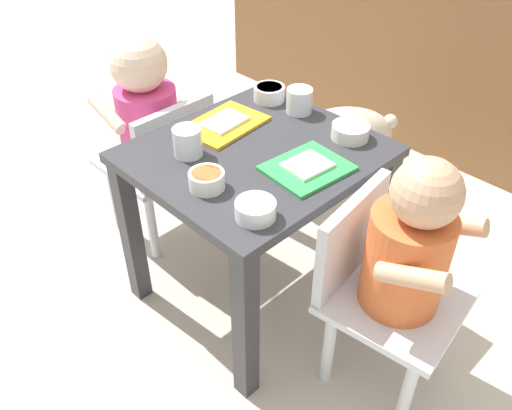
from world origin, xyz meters
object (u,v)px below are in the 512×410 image
object	(u,v)px
water_cup_left	(188,143)
veggie_bowl_near	(255,209)
veggie_bowl_far	(269,93)
dog	(334,136)
food_tray_left	(224,123)
dining_table	(256,181)
seated_child_left	(149,119)
food_tray_right	(307,167)
seated_child_right	(402,255)
cereal_bowl_left_side	(350,131)
cereal_bowl_right_side	(207,180)
water_cup_right	(299,102)

from	to	relation	value
water_cup_left	veggie_bowl_near	bearing A→B (deg)	-10.42
water_cup_left	veggie_bowl_far	xyz separation A→B (m)	(-0.06, 0.34, -0.01)
dog	food_tray_left	xyz separation A→B (m)	(0.02, -0.51, 0.25)
dining_table	veggie_bowl_far	size ratio (longest dim) A/B	6.44
dog	veggie_bowl_far	xyz separation A→B (m)	(0.00, -0.32, 0.27)
seated_child_left	food_tray_right	distance (m)	0.56
seated_child_right	cereal_bowl_left_side	size ratio (longest dim) A/B	6.79
cereal_bowl_right_side	cereal_bowl_left_side	bearing A→B (deg)	77.57
water_cup_right	veggie_bowl_far	size ratio (longest dim) A/B	0.80
food_tray_right	veggie_bowl_near	xyz separation A→B (m)	(0.04, -0.20, 0.01)
seated_child_left	food_tray_left	distance (m)	0.29
water_cup_right	veggie_bowl_near	world-z (taller)	water_cup_right
dining_table	cereal_bowl_right_side	size ratio (longest dim) A/B	7.09
food_tray_left	veggie_bowl_far	distance (m)	0.19
veggie_bowl_near	water_cup_right	bearing A→B (deg)	121.20
seated_child_left	water_cup_left	distance (m)	0.35
cereal_bowl_left_side	veggie_bowl_far	size ratio (longest dim) A/B	1.08
cereal_bowl_right_side	veggie_bowl_far	bearing A→B (deg)	116.72
water_cup_left	cereal_bowl_right_side	size ratio (longest dim) A/B	0.88
seated_child_right	water_cup_right	distance (m)	0.52
food_tray_left	water_cup_right	xyz separation A→B (m)	(0.08, 0.19, 0.02)
food_tray_right	veggie_bowl_far	size ratio (longest dim) A/B	2.23
veggie_bowl_near	seated_child_left	bearing A→B (deg)	165.54
food_tray_left	water_cup_right	bearing A→B (deg)	66.57
water_cup_right	seated_child_right	bearing A→B (deg)	-22.38
dining_table	food_tray_left	bearing A→B (deg)	170.11
seated_child_left	water_cup_left	size ratio (longest dim) A/B	9.40
veggie_bowl_near	cereal_bowl_right_side	xyz separation A→B (m)	(-0.15, -0.00, 0.00)
seated_child_left	food_tray_left	world-z (taller)	seated_child_left
dog	food_tray_right	size ratio (longest dim) A/B	2.19
cereal_bowl_right_side	food_tray_right	bearing A→B (deg)	63.16
cereal_bowl_left_side	veggie_bowl_far	distance (m)	0.28
water_cup_right	veggie_bowl_far	world-z (taller)	water_cup_right
dining_table	veggie_bowl_near	distance (m)	0.28
seated_child_left	food_tray_right	world-z (taller)	seated_child_left
dog	cereal_bowl_left_side	size ratio (longest dim) A/B	4.51
dog	water_cup_right	bearing A→B (deg)	-71.44
cereal_bowl_left_side	seated_child_left	bearing A→B (deg)	-156.63
seated_child_right	dining_table	bearing A→B (deg)	-176.76
dining_table	cereal_bowl_left_side	bearing A→B (deg)	59.38
seated_child_left	dog	world-z (taller)	seated_child_left
food_tray_right	veggie_bowl_far	bearing A→B (deg)	148.68
dining_table	veggie_bowl_far	xyz separation A→B (m)	(-0.16, 0.21, 0.11)
seated_child_left	veggie_bowl_near	distance (m)	0.62
water_cup_right	water_cup_left	bearing A→B (deg)	-96.52
dog	food_tray_right	world-z (taller)	food_tray_right
food_tray_right	water_cup_left	size ratio (longest dim) A/B	2.78
dining_table	cereal_bowl_right_side	xyz separation A→B (m)	(0.04, -0.18, 0.11)
food_tray_left	cereal_bowl_right_side	size ratio (longest dim) A/B	2.80
dining_table	veggie_bowl_near	world-z (taller)	veggie_bowl_near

